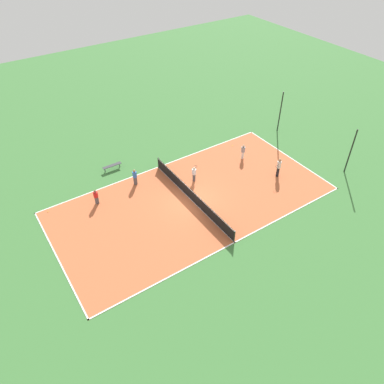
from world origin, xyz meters
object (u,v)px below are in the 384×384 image
at_px(tennis_ball_right_alley, 233,145).
at_px(tennis_ball_midcourt, 48,212).
at_px(bench, 112,166).
at_px(player_baseline_gray, 243,151).
at_px(player_far_white, 279,166).
at_px(player_coach_red, 96,196).
at_px(fence_post_back_left, 280,112).
at_px(fence_post_back_right, 351,151).
at_px(tennis_net, 192,195).
at_px(player_near_white, 194,173).
at_px(player_near_blue, 135,176).

height_order(tennis_ball_right_alley, tennis_ball_midcourt, same).
bearing_deg(bench, player_baseline_gray, -25.40).
distance_m(bench, player_far_white, 14.74).
relative_size(player_coach_red, fence_post_back_left, 0.31).
bearing_deg(tennis_ball_right_alley, fence_post_back_right, 32.70).
bearing_deg(player_far_white, tennis_net, -38.17).
distance_m(tennis_net, tennis_ball_midcourt, 11.43).
relative_size(tennis_net, player_far_white, 6.09).
height_order(player_coach_red, tennis_ball_midcourt, player_coach_red).
relative_size(tennis_ball_right_alley, fence_post_back_left, 0.02).
xyz_separation_m(tennis_net, player_coach_red, (-3.94, -6.56, 0.21)).
distance_m(fence_post_back_left, fence_post_back_right, 8.58).
bearing_deg(player_near_white, player_baseline_gray, -39.94).
bearing_deg(fence_post_back_right, tennis_ball_midcourt, -111.65).
xyz_separation_m(player_coach_red, tennis_ball_midcourt, (-1.20, -3.64, -0.72)).
distance_m(player_far_white, player_baseline_gray, 3.91).
relative_size(player_far_white, player_baseline_gray, 1.24).
bearing_deg(player_far_white, tennis_ball_midcourt, -47.86).
distance_m(tennis_net, bench, 8.37).
relative_size(tennis_net, fence_post_back_right, 2.55).
relative_size(bench, player_near_blue, 1.14).
height_order(player_far_white, tennis_ball_right_alley, player_far_white).
distance_m(tennis_net, player_coach_red, 7.65).
distance_m(bench, fence_post_back_right, 20.91).
bearing_deg(player_far_white, fence_post_back_left, -161.79).
bearing_deg(tennis_ball_right_alley, bench, -104.55).
bearing_deg(tennis_ball_midcourt, player_far_white, 70.22).
distance_m(tennis_net, player_near_blue, 5.29).
relative_size(player_near_white, tennis_ball_midcourt, 21.00).
relative_size(bench, player_baseline_gray, 1.18).
relative_size(tennis_net, tennis_ball_right_alley, 161.78).
height_order(tennis_ball_right_alley, fence_post_back_left, fence_post_back_left).
distance_m(player_near_white, tennis_ball_right_alley, 6.77).
xyz_separation_m(player_baseline_gray, tennis_ball_midcourt, (-2.74, -17.48, -0.78)).
bearing_deg(player_near_white, tennis_ball_right_alley, -21.22).
bearing_deg(player_coach_red, tennis_ball_right_alley, -9.01).
bearing_deg(player_near_blue, tennis_ball_midcourt, 69.08).
bearing_deg(player_coach_red, fence_post_back_left, -10.56).
bearing_deg(player_near_white, player_coach_red, 124.19).
xyz_separation_m(player_coach_red, fence_post_back_left, (-0.36, 20.11, 1.38)).
bearing_deg(tennis_ball_right_alley, player_near_white, -68.20).
distance_m(tennis_ball_right_alley, fence_post_back_right, 10.75).
distance_m(player_coach_red, fence_post_back_left, 20.16).
bearing_deg(fence_post_back_left, player_coach_red, -88.98).
bearing_deg(bench, player_near_blue, -76.26).
distance_m(tennis_ball_right_alley, tennis_ball_midcourt, 18.06).
xyz_separation_m(player_near_white, player_coach_red, (-1.85, -8.16, -0.05)).
height_order(bench, tennis_ball_midcourt, bench).
xyz_separation_m(tennis_net, tennis_ball_midcourt, (-5.13, -10.20, -0.51)).
height_order(player_coach_red, tennis_ball_right_alley, player_coach_red).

